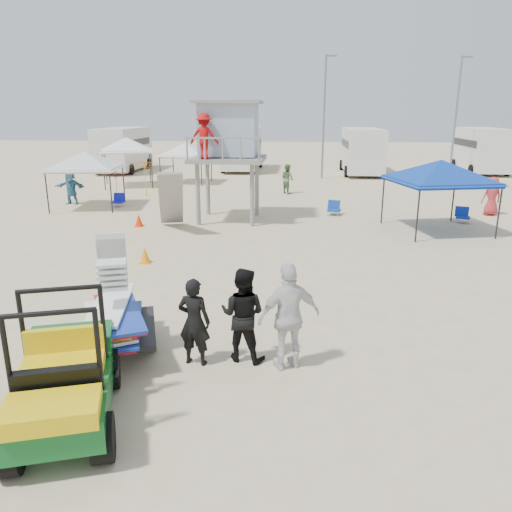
# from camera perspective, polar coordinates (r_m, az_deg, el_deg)

# --- Properties ---
(ground) EXTENTS (140.00, 140.00, 0.00)m
(ground) POSITION_cam_1_polar(r_m,az_deg,el_deg) (9.10, -4.88, -13.15)
(ground) COLOR beige
(ground) RESTS_ON ground
(utility_cart) EXTENTS (2.00, 2.84, 1.96)m
(utility_cart) POSITION_cam_1_polar(r_m,az_deg,el_deg) (7.80, -21.52, -12.01)
(utility_cart) COLOR #0D571F
(utility_cart) RESTS_ON ground
(surf_trailer) EXTENTS (1.80, 2.53, 2.04)m
(surf_trailer) POSITION_cam_1_polar(r_m,az_deg,el_deg) (9.77, -15.50, -6.17)
(surf_trailer) COLOR black
(surf_trailer) RESTS_ON ground
(man_left) EXTENTS (0.66, 0.49, 1.64)m
(man_left) POSITION_cam_1_polar(r_m,az_deg,el_deg) (9.10, -7.07, -7.47)
(man_left) COLOR black
(man_left) RESTS_ON ground
(man_mid) EXTENTS (0.99, 0.85, 1.77)m
(man_mid) POSITION_cam_1_polar(r_m,az_deg,el_deg) (9.17, -1.52, -6.70)
(man_mid) COLOR black
(man_mid) RESTS_ON ground
(man_right) EXTENTS (1.24, 0.90, 1.96)m
(man_right) POSITION_cam_1_polar(r_m,az_deg,el_deg) (8.85, 3.81, -6.95)
(man_right) COLOR silver
(man_right) RESTS_ON ground
(lifeguard_tower) EXTENTS (2.99, 2.99, 4.77)m
(lifeguard_tower) POSITION_cam_1_polar(r_m,az_deg,el_deg) (21.04, -3.43, 13.73)
(lifeguard_tower) COLOR gray
(lifeguard_tower) RESTS_ON ground
(canopy_blue) EXTENTS (3.93, 3.93, 3.12)m
(canopy_blue) POSITION_cam_1_polar(r_m,az_deg,el_deg) (20.19, 20.42, 9.86)
(canopy_blue) COLOR black
(canopy_blue) RESTS_ON ground
(canopy_white_a) EXTENTS (3.37, 3.37, 3.07)m
(canopy_white_a) POSITION_cam_1_polar(r_m,az_deg,el_deg) (25.11, -19.01, 10.94)
(canopy_white_a) COLOR black
(canopy_white_a) RESTS_ON ground
(canopy_white_b) EXTENTS (3.68, 3.68, 3.35)m
(canopy_white_b) POSITION_cam_1_polar(r_m,az_deg,el_deg) (31.93, -14.63, 12.74)
(canopy_white_b) COLOR black
(canopy_white_b) RESTS_ON ground
(canopy_white_c) EXTENTS (2.97, 2.97, 2.97)m
(canopy_white_c) POSITION_cam_1_polar(r_m,az_deg,el_deg) (32.69, -8.04, 12.49)
(canopy_white_c) COLOR black
(canopy_white_c) RESTS_ON ground
(umbrella_a) EXTENTS (1.95, 1.98, 1.57)m
(umbrella_a) POSITION_cam_1_polar(r_m,az_deg,el_deg) (26.72, -15.69, 7.73)
(umbrella_a) COLOR red
(umbrella_a) RESTS_ON ground
(umbrella_b) EXTENTS (2.41, 2.44, 1.93)m
(umbrella_b) POSITION_cam_1_polar(r_m,az_deg,el_deg) (27.98, -12.52, 8.67)
(umbrella_b) COLOR #F7A615
(umbrella_b) RESTS_ON ground
(cone_near) EXTENTS (0.34, 0.34, 0.50)m
(cone_near) POSITION_cam_1_polar(r_m,az_deg,el_deg) (15.53, -12.60, 0.11)
(cone_near) COLOR #FF9508
(cone_near) RESTS_ON ground
(cone_far) EXTENTS (0.34, 0.34, 0.50)m
(cone_far) POSITION_cam_1_polar(r_m,az_deg,el_deg) (20.61, -13.26, 4.01)
(cone_far) COLOR #FF2F08
(cone_far) RESTS_ON ground
(beach_chair_a) EXTENTS (0.56, 0.59, 0.64)m
(beach_chair_a) POSITION_cam_1_polar(r_m,az_deg,el_deg) (25.28, -15.45, 6.20)
(beach_chair_a) COLOR #1017B5
(beach_chair_a) RESTS_ON ground
(beach_chair_b) EXTENTS (0.67, 0.72, 0.64)m
(beach_chair_b) POSITION_cam_1_polar(r_m,az_deg,el_deg) (22.61, 8.90, 5.46)
(beach_chair_b) COLOR #0D3693
(beach_chair_b) RESTS_ON ground
(beach_chair_c) EXTENTS (0.68, 0.74, 0.64)m
(beach_chair_c) POSITION_cam_1_polar(r_m,az_deg,el_deg) (22.54, 22.52, 4.38)
(beach_chair_c) COLOR #0F2DA4
(beach_chair_c) RESTS_ON ground
(rv_far_left) EXTENTS (2.64, 6.80, 3.25)m
(rv_far_left) POSITION_cam_1_polar(r_m,az_deg,el_deg) (40.20, -14.96, 11.90)
(rv_far_left) COLOR silver
(rv_far_left) RESTS_ON ground
(rv_mid_left) EXTENTS (2.65, 6.50, 3.25)m
(rv_mid_left) POSITION_cam_1_polar(r_m,az_deg,el_deg) (39.64, -1.57, 12.37)
(rv_mid_left) COLOR silver
(rv_mid_left) RESTS_ON ground
(rv_mid_right) EXTENTS (2.64, 7.00, 3.25)m
(rv_mid_right) POSITION_cam_1_polar(r_m,az_deg,el_deg) (38.17, 12.02, 11.88)
(rv_mid_right) COLOR silver
(rv_mid_right) RESTS_ON ground
(rv_far_right) EXTENTS (2.64, 6.60, 3.25)m
(rv_far_right) POSITION_cam_1_polar(r_m,az_deg,el_deg) (41.66, 24.38, 11.16)
(rv_far_right) COLOR silver
(rv_far_right) RESTS_ON ground
(light_pole_left) EXTENTS (0.14, 0.14, 8.00)m
(light_pole_left) POSITION_cam_1_polar(r_m,az_deg,el_deg) (34.85, 7.76, 15.33)
(light_pole_left) COLOR slate
(light_pole_left) RESTS_ON ground
(light_pole_right) EXTENTS (0.14, 0.14, 8.00)m
(light_pole_right) POSITION_cam_1_polar(r_m,az_deg,el_deg) (37.82, 21.85, 14.41)
(light_pole_right) COLOR slate
(light_pole_right) RESTS_ON ground
(distant_beachgoers) EXTENTS (20.99, 15.24, 1.83)m
(distant_beachgoers) POSITION_cam_1_polar(r_m,az_deg,el_deg) (26.96, 1.64, 8.51)
(distant_beachgoers) COLOR #59814D
(distant_beachgoers) RESTS_ON ground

